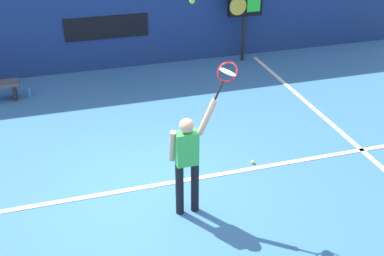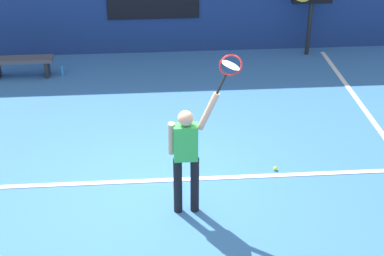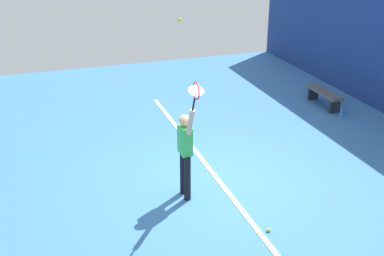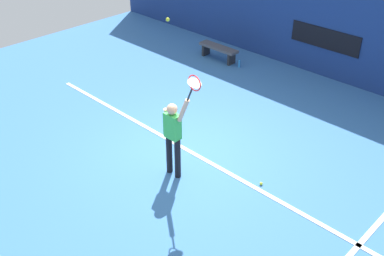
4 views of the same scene
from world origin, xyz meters
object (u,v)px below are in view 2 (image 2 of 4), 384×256
object	(u,v)px
court_bench	(21,63)
water_bottle	(62,70)
tennis_racket	(230,67)
tennis_player	(186,153)
spare_ball	(275,169)

from	to	relation	value
court_bench	water_bottle	world-z (taller)	court_bench
tennis_racket	court_bench	size ratio (longest dim) A/B	0.44
tennis_player	water_bottle	bearing A→B (deg)	115.32
water_bottle	court_bench	bearing A→B (deg)	180.00
spare_ball	water_bottle	bearing A→B (deg)	133.52
tennis_player	court_bench	distance (m)	6.25
tennis_player	water_bottle	distance (m)	5.86
tennis_racket	water_bottle	world-z (taller)	tennis_racket
tennis_racket	spare_ball	xyz separation A→B (m)	(0.98, 0.99, -2.29)
water_bottle	spare_ball	bearing A→B (deg)	-46.48
tennis_player	spare_ball	world-z (taller)	tennis_player
tennis_player	spare_ball	xyz separation A→B (m)	(1.56, 0.99, -0.98)
court_bench	water_bottle	xyz separation A→B (m)	(0.87, 0.00, -0.22)
tennis_racket	spare_ball	world-z (taller)	tennis_racket
tennis_racket	court_bench	xyz separation A→B (m)	(-3.93, 5.24, -1.98)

